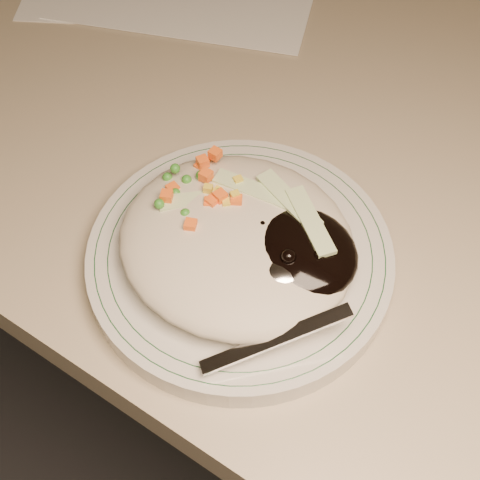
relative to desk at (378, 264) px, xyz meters
The scene contains 4 objects.
desk is the anchor object (origin of this frame).
plate 0.30m from the desk, 107.25° to the right, with size 0.25×0.25×0.02m, color beige.
plate_rim 0.31m from the desk, 107.25° to the right, with size 0.24×0.24×0.00m.
meal 0.32m from the desk, 106.09° to the right, with size 0.21×0.19×0.05m.
Camera 1 is at (0.11, 0.91, 1.21)m, focal length 50.00 mm.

